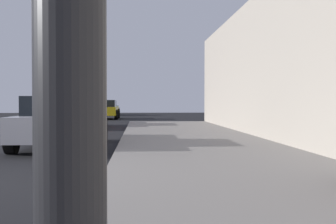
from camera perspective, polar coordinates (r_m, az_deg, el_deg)
sidewalk at (r=6.16m, az=10.44°, el=-8.58°), size 4.00×32.00×0.15m
car_silver at (r=11.00m, az=-13.83°, el=-1.24°), size 1.96×4.32×1.43m
car_red at (r=19.49m, az=-11.66°, el=-0.13°), size 2.04×4.58×1.27m
car_yellow at (r=29.02m, az=-8.49°, el=0.35°), size 1.95×4.10×1.43m
car_green at (r=37.56m, az=-8.07°, el=0.57°), size 1.93×4.45×1.27m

